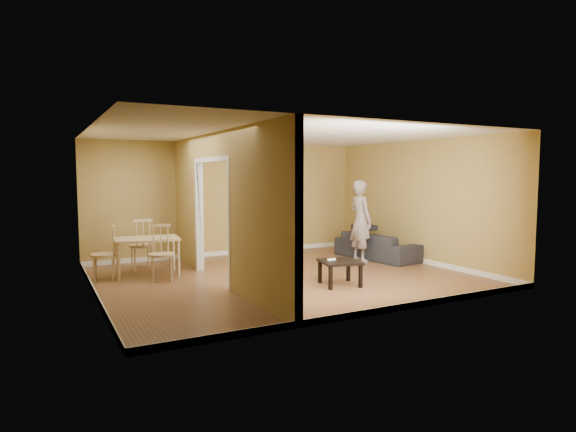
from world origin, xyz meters
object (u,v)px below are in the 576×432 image
object	(u,v)px
person	(361,214)
bookshelf	(275,213)
sofa	(377,242)
dining_table	(147,242)
chair_far	(141,244)
coffee_table	(340,264)
chair_near	(161,253)
chair_left	(104,253)

from	to	relation	value
person	bookshelf	distance (m)	2.27
sofa	dining_table	bearing A→B (deg)	74.98
bookshelf	chair_far	xyz separation A→B (m)	(-3.28, -0.71, -0.43)
sofa	coffee_table	world-z (taller)	sofa
sofa	person	distance (m)	0.83
person	chair_far	size ratio (longest dim) A/B	2.02
person	chair_far	distance (m)	4.59
sofa	dining_table	size ratio (longest dim) A/B	1.76
dining_table	chair_near	xyz separation A→B (m)	(0.13, -0.56, -0.13)
sofa	coffee_table	bearing A→B (deg)	120.74
chair_near	chair_far	xyz separation A→B (m)	(-0.12, 1.19, 0.01)
coffee_table	sofa	bearing A→B (deg)	39.09
chair_left	chair_far	distance (m)	1.05
bookshelf	coffee_table	xyz separation A→B (m)	(-0.57, -3.66, -0.58)
person	chair_far	bearing A→B (deg)	75.04
person	chair_left	bearing A→B (deg)	84.87
sofa	person	bearing A→B (deg)	91.24
person	dining_table	distance (m)	4.45
bookshelf	coffee_table	bearing A→B (deg)	-98.80
person	chair_left	distance (m)	5.22
coffee_table	chair_left	bearing A→B (deg)	147.09
coffee_table	chair_far	bearing A→B (deg)	132.55
dining_table	chair_near	world-z (taller)	chair_near
chair_near	coffee_table	bearing A→B (deg)	-22.93
chair_near	chair_far	size ratio (longest dim) A/B	0.97
dining_table	sofa	bearing A→B (deg)	-6.67
bookshelf	person	bearing A→B (deg)	-61.28
sofa	dining_table	xyz separation A→B (m)	(-4.89, 0.57, 0.25)
sofa	chair_far	xyz separation A→B (m)	(-4.88, 1.20, 0.13)
person	coffee_table	size ratio (longest dim) A/B	3.25
coffee_table	chair_near	world-z (taller)	chair_near
chair_near	sofa	bearing A→B (deg)	11.21
bookshelf	dining_table	xyz separation A→B (m)	(-3.30, -1.33, -0.31)
person	chair_near	world-z (taller)	person
sofa	bookshelf	bearing A→B (deg)	31.70
chair_far	coffee_table	bearing A→B (deg)	131.94
chair_left	person	bearing A→B (deg)	95.17
chair_near	dining_table	bearing A→B (deg)	114.20
person	dining_table	size ratio (longest dim) A/B	1.82
bookshelf	dining_table	distance (m)	3.57
person	chair_near	bearing A→B (deg)	90.11
coffee_table	dining_table	world-z (taller)	dining_table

